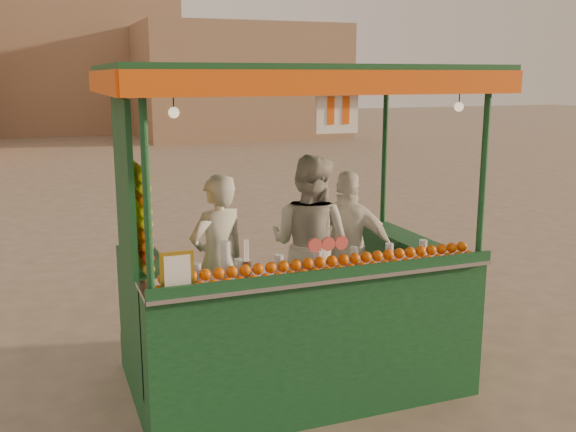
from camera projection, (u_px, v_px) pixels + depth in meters
name	position (u px, v px, depth m)	size (l,w,h in m)	color
ground	(266.00, 372.00, 6.29)	(90.00, 90.00, 0.00)	brown
building_right	(238.00, 81.00, 30.11)	(9.00, 6.00, 5.00)	#8C6D50
building_center	(27.00, 60.00, 32.22)	(14.00, 7.00, 7.00)	#8C6D50
juice_cart	(288.00, 290.00, 5.79)	(3.16, 2.04, 2.87)	#103B17
vendor_left	(218.00, 261.00, 5.94)	(0.68, 0.56, 1.60)	beige
vendor_middle	(310.00, 244.00, 6.28)	(1.04, 1.06, 1.73)	beige
vendor_right	(348.00, 250.00, 6.41)	(0.97, 0.83, 1.56)	white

